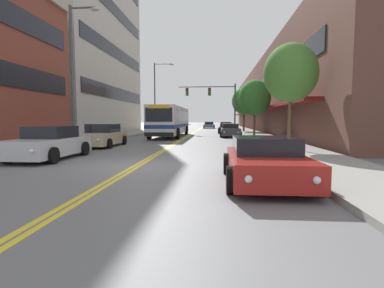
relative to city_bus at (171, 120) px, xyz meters
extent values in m
plane|color=slate|center=(1.67, 17.67, -1.67)|extent=(240.00, 240.00, 0.00)
cube|color=gray|center=(-5.41, 17.67, -1.60)|extent=(3.16, 106.00, 0.16)
cube|color=gray|center=(8.75, 17.67, -1.60)|extent=(3.16, 106.00, 0.16)
cube|color=yellow|center=(1.57, 17.67, -1.67)|extent=(0.14, 106.00, 0.01)
cube|color=yellow|center=(1.77, 17.67, -1.67)|extent=(0.14, 106.00, 0.01)
cube|color=black|center=(-7.20, -13.08, 2.64)|extent=(0.08, 11.35, 1.40)
cube|color=black|center=(-7.20, -13.08, 6.09)|extent=(0.08, 11.35, 1.40)
cube|color=#BCB7AD|center=(-13.24, 5.36, 12.73)|extent=(12.00, 21.66, 28.81)
cube|color=black|center=(-7.20, 5.36, 3.13)|extent=(0.08, 19.93, 1.40)
cube|color=black|center=(-7.20, 5.36, 7.93)|extent=(0.08, 19.93, 1.40)
cube|color=black|center=(-7.20, 5.36, 12.73)|extent=(0.08, 19.93, 1.40)
cube|color=brown|center=(14.58, 17.67, 3.32)|extent=(8.00, 68.00, 10.00)
cube|color=maroon|center=(10.03, 17.67, 1.23)|extent=(1.10, 61.20, 0.24)
cube|color=black|center=(10.54, 17.67, 4.52)|extent=(0.08, 61.20, 1.40)
cube|color=silver|center=(0.00, -0.11, -0.03)|extent=(2.45, 12.46, 2.60)
cube|color=navy|center=(0.00, -0.11, -0.55)|extent=(2.47, 12.48, 0.32)
cube|color=black|center=(0.00, 0.51, 0.39)|extent=(2.48, 9.72, 0.94)
cube|color=black|center=(0.00, -6.36, 0.44)|extent=(2.21, 0.04, 1.14)
cube|color=yellow|center=(0.00, -6.37, 1.09)|extent=(1.76, 0.06, 0.28)
cube|color=black|center=(0.00, -6.38, -1.14)|extent=(2.40, 0.08, 0.32)
cylinder|color=black|center=(-1.26, -4.34, -1.17)|extent=(0.30, 1.00, 1.00)
cylinder|color=black|center=(1.26, -4.34, -1.17)|extent=(0.30, 1.00, 1.00)
cylinder|color=black|center=(-1.26, 3.32, -1.17)|extent=(0.30, 1.00, 1.00)
cylinder|color=black|center=(1.26, 3.32, -1.17)|extent=(0.30, 1.00, 1.00)
cube|color=beige|center=(-2.76, 10.55, -1.20)|extent=(1.75, 4.20, 0.63)
cube|color=black|center=(-2.76, 10.72, -0.63)|extent=(1.50, 1.85, 0.51)
cylinder|color=black|center=(-3.66, 9.25, -1.37)|extent=(0.22, 0.60, 0.60)
cylinder|color=black|center=(-1.87, 9.25, -1.37)|extent=(0.22, 0.60, 0.60)
cylinder|color=black|center=(-3.66, 11.85, -1.37)|extent=(0.22, 0.60, 0.60)
cylinder|color=black|center=(-1.87, 11.85, -1.37)|extent=(0.22, 0.60, 0.60)
sphere|color=silver|center=(-3.37, 8.43, -1.16)|extent=(0.16, 0.16, 0.16)
sphere|color=silver|center=(-2.15, 8.43, -1.16)|extent=(0.16, 0.16, 0.16)
cube|color=red|center=(-3.39, 12.66, -1.16)|extent=(0.18, 0.04, 0.10)
cube|color=red|center=(-2.13, 12.66, -1.16)|extent=(0.18, 0.04, 0.10)
cube|color=#B7B7BC|center=(-2.68, -17.67, -1.12)|extent=(1.85, 4.53, 0.74)
cube|color=black|center=(-2.68, -17.49, -0.50)|extent=(1.59, 1.99, 0.52)
cylinder|color=black|center=(-3.62, -19.08, -1.34)|extent=(0.22, 0.66, 0.66)
cylinder|color=black|center=(-1.73, -19.08, -1.34)|extent=(0.22, 0.66, 0.66)
cylinder|color=black|center=(-3.62, -16.27, -1.34)|extent=(0.22, 0.66, 0.66)
cylinder|color=black|center=(-1.73, -16.27, -1.34)|extent=(0.22, 0.66, 0.66)
sphere|color=silver|center=(-2.03, -19.96, -1.09)|extent=(0.16, 0.16, 0.16)
cube|color=red|center=(-3.34, -15.40, -1.09)|extent=(0.18, 0.04, 0.10)
cube|color=red|center=(-2.01, -15.40, -1.09)|extent=(0.18, 0.04, 0.10)
cube|color=#BCAD89|center=(-2.70, -11.48, -1.14)|extent=(1.89, 4.65, 0.74)
cube|color=black|center=(-2.70, -11.30, -0.50)|extent=(1.62, 2.05, 0.54)
cylinder|color=black|center=(-3.66, -12.93, -1.37)|extent=(0.22, 0.60, 0.60)
cylinder|color=black|center=(-1.73, -12.93, -1.37)|extent=(0.22, 0.60, 0.60)
cylinder|color=black|center=(-3.66, -10.04, -1.37)|extent=(0.22, 0.60, 0.60)
cylinder|color=black|center=(-1.73, -10.04, -1.37)|extent=(0.22, 0.60, 0.60)
sphere|color=silver|center=(-3.36, -13.83, -1.10)|extent=(0.16, 0.16, 0.16)
sphere|color=silver|center=(-2.04, -13.83, -1.10)|extent=(0.16, 0.16, 0.16)
cube|color=red|center=(-3.38, -9.15, -1.10)|extent=(0.18, 0.04, 0.10)
cube|color=red|center=(-2.02, -9.15, -1.10)|extent=(0.18, 0.04, 0.10)
cube|color=maroon|center=(5.97, -21.96, -1.18)|extent=(1.94, 4.24, 0.62)
cube|color=black|center=(5.97, -21.79, -0.65)|extent=(1.67, 1.87, 0.45)
cylinder|color=black|center=(4.98, -23.28, -1.34)|extent=(0.22, 0.66, 0.66)
cylinder|color=black|center=(6.96, -23.28, -1.34)|extent=(0.22, 0.66, 0.66)
cylinder|color=black|center=(4.98, -20.65, -1.34)|extent=(0.22, 0.66, 0.66)
cylinder|color=black|center=(6.96, -20.65, -1.34)|extent=(0.22, 0.66, 0.66)
sphere|color=silver|center=(5.29, -24.10, -1.15)|extent=(0.16, 0.16, 0.16)
sphere|color=silver|center=(6.65, -24.10, -1.15)|extent=(0.16, 0.16, 0.16)
cube|color=red|center=(5.27, -19.83, -1.15)|extent=(0.18, 0.04, 0.10)
cube|color=red|center=(6.67, -19.83, -1.15)|extent=(0.18, 0.04, 0.10)
cube|color=#38383D|center=(6.01, -0.16, -1.16)|extent=(1.79, 4.51, 0.70)
cube|color=black|center=(6.01, 0.02, -0.59)|extent=(1.54, 1.98, 0.45)
cylinder|color=black|center=(5.09, -1.56, -1.37)|extent=(0.22, 0.61, 0.61)
cylinder|color=black|center=(6.93, -1.56, -1.37)|extent=(0.22, 0.61, 0.61)
cylinder|color=black|center=(5.09, 1.24, -1.37)|extent=(0.22, 0.61, 0.61)
cylinder|color=black|center=(6.93, 1.24, -1.37)|extent=(0.22, 0.61, 0.61)
sphere|color=silver|center=(5.38, -2.43, -1.12)|extent=(0.16, 0.16, 0.16)
sphere|color=silver|center=(6.64, -2.43, -1.12)|extent=(0.16, 0.16, 0.16)
cube|color=red|center=(5.37, 2.10, -1.12)|extent=(0.18, 0.04, 0.10)
cube|color=red|center=(6.65, 2.10, -1.12)|extent=(0.18, 0.04, 0.10)
cube|color=black|center=(5.94, 7.75, -1.19)|extent=(1.94, 4.48, 0.61)
cube|color=black|center=(5.94, 7.93, -0.65)|extent=(1.67, 1.97, 0.47)
cylinder|color=black|center=(4.94, 6.36, -1.35)|extent=(0.22, 0.65, 0.65)
cylinder|color=black|center=(6.93, 6.36, -1.35)|extent=(0.22, 0.65, 0.65)
cylinder|color=black|center=(4.94, 9.14, -1.35)|extent=(0.22, 0.65, 0.65)
cylinder|color=black|center=(6.93, 9.14, -1.35)|extent=(0.22, 0.65, 0.65)
sphere|color=silver|center=(5.26, 5.49, -1.16)|extent=(0.16, 0.16, 0.16)
sphere|color=silver|center=(6.62, 5.49, -1.16)|extent=(0.16, 0.16, 0.16)
cube|color=red|center=(5.24, 10.00, -1.16)|extent=(0.18, 0.04, 0.10)
cube|color=red|center=(6.64, 10.00, -1.16)|extent=(0.18, 0.04, 0.10)
cube|color=white|center=(6.04, 14.81, -1.17)|extent=(1.83, 4.26, 0.67)
cube|color=black|center=(6.04, 14.98, -0.58)|extent=(1.57, 1.87, 0.52)
cylinder|color=black|center=(5.11, 13.49, -1.37)|extent=(0.22, 0.60, 0.60)
cylinder|color=black|center=(6.98, 13.49, -1.37)|extent=(0.22, 0.60, 0.60)
cylinder|color=black|center=(5.11, 16.13, -1.37)|extent=(0.22, 0.60, 0.60)
cylinder|color=black|center=(6.98, 16.13, -1.37)|extent=(0.22, 0.60, 0.60)
sphere|color=silver|center=(5.40, 12.66, -1.14)|extent=(0.16, 0.16, 0.16)
sphere|color=silver|center=(6.68, 12.66, -1.14)|extent=(0.16, 0.16, 0.16)
cube|color=red|center=(5.38, 16.95, -1.14)|extent=(0.18, 0.04, 0.10)
cube|color=red|center=(6.70, 16.95, -1.14)|extent=(0.18, 0.04, 0.10)
cube|color=#475675|center=(3.23, 27.73, -1.17)|extent=(1.90, 4.12, 0.62)
cube|color=black|center=(3.23, 27.90, -0.63)|extent=(1.64, 1.81, 0.46)
cylinder|color=black|center=(2.25, 26.46, -1.33)|extent=(0.22, 0.69, 0.69)
cylinder|color=black|center=(4.20, 26.46, -1.33)|extent=(0.22, 0.69, 0.69)
cylinder|color=black|center=(2.25, 29.01, -1.33)|extent=(0.22, 0.69, 0.69)
cylinder|color=black|center=(4.20, 29.01, -1.33)|extent=(0.22, 0.69, 0.69)
sphere|color=silver|center=(2.56, 25.65, -1.14)|extent=(0.16, 0.16, 0.16)
sphere|color=silver|center=(3.89, 25.65, -1.14)|extent=(0.16, 0.16, 0.16)
cube|color=red|center=(2.54, 29.81, -1.14)|extent=(0.18, 0.04, 0.10)
cube|color=red|center=(3.91, 29.81, -1.14)|extent=(0.18, 0.04, 0.10)
cylinder|color=#47474C|center=(6.87, 6.74, 1.35)|extent=(0.18, 0.18, 6.05)
cylinder|color=#47474C|center=(3.42, 6.74, 4.02)|extent=(6.89, 0.11, 0.11)
cube|color=black|center=(3.76, 6.74, 3.42)|extent=(0.34, 0.26, 0.92)
sphere|color=red|center=(3.76, 6.58, 3.70)|extent=(0.18, 0.18, 0.18)
sphere|color=yellow|center=(3.76, 6.58, 3.42)|extent=(0.18, 0.18, 0.18)
sphere|color=green|center=(3.76, 6.58, 3.15)|extent=(0.18, 0.18, 0.18)
cylinder|color=black|center=(3.76, 6.74, 3.95)|extent=(0.02, 0.02, 0.14)
cube|color=black|center=(1.01, 6.74, 3.42)|extent=(0.34, 0.26, 0.92)
sphere|color=red|center=(1.01, 6.58, 3.70)|extent=(0.18, 0.18, 0.18)
sphere|color=yellow|center=(1.01, 6.58, 3.42)|extent=(0.18, 0.18, 0.18)
sphere|color=green|center=(1.01, 6.58, 3.15)|extent=(0.18, 0.18, 0.18)
cylinder|color=black|center=(1.01, 6.74, 3.95)|extent=(0.02, 0.02, 0.14)
cylinder|color=#47474C|center=(-3.63, -13.42, 2.40)|extent=(0.16, 0.16, 8.14)
cylinder|color=#47474C|center=(-2.90, -13.42, 6.31)|extent=(1.47, 0.10, 0.10)
ellipsoid|color=#B2B2B7|center=(-2.17, -13.42, 6.21)|extent=(0.56, 0.28, 0.20)
cylinder|color=#47474C|center=(-3.63, 9.72, 2.93)|extent=(0.16, 0.16, 9.21)
cylinder|color=#47474C|center=(-2.46, 9.72, 7.39)|extent=(2.34, 0.10, 0.10)
ellipsoid|color=#B2B2B7|center=(-1.29, 9.72, 7.29)|extent=(0.56, 0.28, 0.20)
cylinder|color=brown|center=(8.54, -13.69, -0.10)|extent=(0.18, 0.18, 2.84)
ellipsoid|color=#42752D|center=(8.54, -13.69, 2.52)|extent=(2.83, 2.83, 3.12)
cylinder|color=brown|center=(8.33, -0.50, -0.33)|extent=(0.21, 0.21, 2.39)
ellipsoid|color=#2D6B28|center=(8.33, -0.50, 2.19)|extent=(3.10, 3.10, 3.41)
cylinder|color=brown|center=(8.31, 10.53, -0.20)|extent=(0.26, 0.26, 2.64)
ellipsoid|color=#2D6B28|center=(8.31, 10.53, 2.51)|extent=(3.26, 3.26, 3.59)
camera|label=1|loc=(4.63, -30.20, 0.06)|focal=28.00mm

